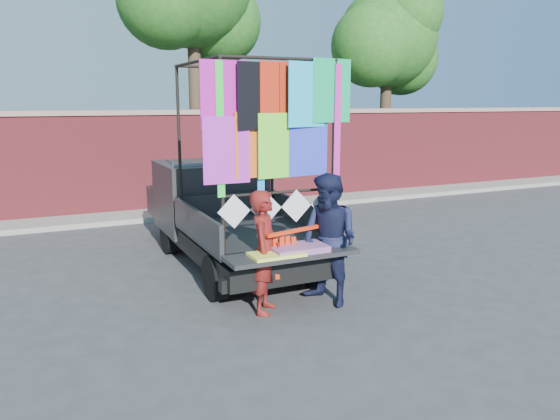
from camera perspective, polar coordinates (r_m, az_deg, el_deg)
name	(u,v)px	position (r m, az deg, el deg)	size (l,w,h in m)	color
ground	(291,291)	(8.34, 1.15, -8.51)	(90.00, 90.00, 0.00)	#38383A
brick_wall	(173,160)	(14.54, -11.10, 5.16)	(30.00, 0.45, 2.61)	maroon
curb	(182,212)	(14.06, -10.22, -0.23)	(30.00, 1.20, 0.12)	gray
tree_right	(390,41)	(18.82, 11.40, 16.95)	(4.20, 3.30, 6.62)	#38281C
pickup_truck	(219,211)	(10.01, -6.35, -0.10)	(2.15, 5.39, 3.40)	black
woman	(265,252)	(7.34, -1.59, -4.41)	(0.61, 0.40, 1.68)	maroon
man	(329,240)	(7.62, 5.16, -3.16)	(0.90, 0.70, 1.86)	#161937
streamer_bundle	(290,246)	(7.40, 1.09, -3.81)	(1.03, 0.32, 0.72)	red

